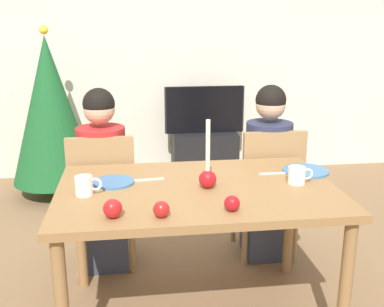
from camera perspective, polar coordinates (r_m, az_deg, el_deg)
name	(u,v)px	position (r m, az deg, el deg)	size (l,w,h in m)	color
back_wall	(160,47)	(4.79, -3.91, 12.89)	(6.40, 0.10, 2.60)	beige
dining_table	(197,203)	(2.37, 0.65, -6.05)	(1.40, 0.90, 0.75)	olive
chair_left	(103,193)	(2.98, -10.83, -4.85)	(0.40, 0.40, 0.90)	#99754C
chair_right	(268,186)	(3.10, 9.36, -3.93)	(0.40, 0.40, 0.90)	#99754C
person_left_child	(103,183)	(2.99, -10.86, -3.60)	(0.30, 0.30, 1.17)	#33384C
person_right_child	(267,176)	(3.11, 9.24, -2.73)	(0.30, 0.30, 1.17)	#33384C
tv_stand	(204,155)	(4.72, 1.51, -0.21)	(0.64, 0.40, 0.48)	black
tv	(205,110)	(4.61, 1.55, 5.41)	(0.79, 0.05, 0.46)	black
christmas_tree	(50,110)	(4.32, -17.01, 5.11)	(0.75, 0.75, 1.52)	brown
candle_centerpiece	(208,174)	(2.31, 1.94, -2.57)	(0.09, 0.09, 0.35)	red
plate_left	(113,182)	(2.43, -9.63, -3.48)	(0.21, 0.21, 0.01)	teal
plate_right	(306,171)	(2.65, 13.80, -2.07)	(0.25, 0.25, 0.01)	teal
mug_left	(85,186)	(2.28, -13.05, -3.86)	(0.13, 0.08, 0.09)	white
mug_right	(297,175)	(2.44, 12.82, -2.61)	(0.13, 0.09, 0.09)	white
fork_left	(147,180)	(2.45, -5.59, -3.22)	(0.18, 0.01, 0.01)	silver
fork_right	(275,173)	(2.58, 10.19, -2.40)	(0.18, 0.01, 0.01)	silver
apple_near_candle	(161,209)	(1.99, -3.80, -6.86)	(0.07, 0.07, 0.07)	red
apple_by_left_plate	(113,209)	(2.00, -9.72, -6.68)	(0.08, 0.08, 0.08)	red
apple_by_right_mug	(232,203)	(2.05, 4.94, -6.12)	(0.07, 0.07, 0.07)	#AD131A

